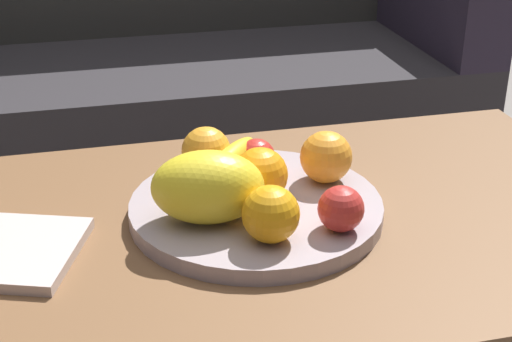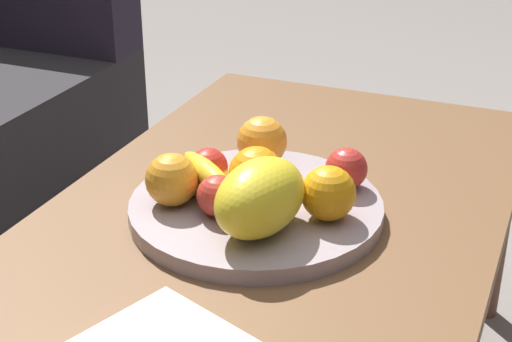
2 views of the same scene
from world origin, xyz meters
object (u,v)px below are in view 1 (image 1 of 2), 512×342
at_px(melon_large_front, 208,187).
at_px(orange_front, 326,157).
at_px(orange_left, 260,175).
at_px(apple_left, 257,157).
at_px(fruit_bowl, 256,208).
at_px(banana_bunch, 236,165).
at_px(coffee_table, 228,251).
at_px(orange_back, 206,151).
at_px(apple_right, 212,177).
at_px(orange_right, 271,214).
at_px(apple_front, 341,209).
at_px(couch, 161,83).

relative_size(melon_large_front, orange_front, 1.95).
xyz_separation_m(orange_left, apple_left, (0.02, 0.09, -0.01)).
xyz_separation_m(fruit_bowl, banana_bunch, (-0.01, 0.08, 0.04)).
xyz_separation_m(melon_large_front, orange_front, (0.20, 0.08, -0.01)).
xyz_separation_m(coffee_table, melon_large_front, (-0.03, -0.02, 0.12)).
relative_size(melon_large_front, orange_back, 2.03).
relative_size(fruit_bowl, orange_front, 4.63).
distance_m(fruit_bowl, orange_left, 0.05).
bearing_deg(apple_left, orange_front, -25.71).
relative_size(orange_front, apple_left, 1.37).
distance_m(coffee_table, apple_right, 0.11).
bearing_deg(apple_right, orange_right, -70.91).
distance_m(melon_large_front, banana_bunch, 0.14).
xyz_separation_m(orange_back, apple_right, (-0.00, -0.08, -0.01)).
relative_size(coffee_table, orange_left, 15.39).
bearing_deg(orange_right, fruit_bowl, 86.13).
height_order(orange_left, banana_bunch, orange_left).
relative_size(fruit_bowl, apple_front, 5.83).
distance_m(orange_front, orange_left, 0.12).
relative_size(fruit_bowl, orange_right, 4.79).
xyz_separation_m(couch, orange_back, (-0.05, -0.97, 0.22)).
distance_m(apple_right, banana_bunch, 0.06).
bearing_deg(fruit_bowl, melon_large_front, -153.65).
height_order(orange_back, apple_front, orange_back).
xyz_separation_m(fruit_bowl, orange_left, (0.01, 0.00, 0.05)).
distance_m(orange_right, apple_front, 0.10).
bearing_deg(couch, orange_back, -92.65).
xyz_separation_m(orange_front, orange_right, (-0.13, -0.16, -0.00)).
xyz_separation_m(coffee_table, orange_front, (0.17, 0.06, 0.11)).
xyz_separation_m(orange_right, apple_left, (0.03, 0.20, -0.01)).
bearing_deg(orange_right, apple_front, 2.19).
height_order(fruit_bowl, apple_left, apple_left).
bearing_deg(apple_front, coffee_table, 147.02).
bearing_deg(banana_bunch, orange_left, -74.11).
relative_size(melon_large_front, orange_left, 1.93).
height_order(apple_left, banana_bunch, same).
relative_size(coffee_table, fruit_bowl, 3.35).
bearing_deg(apple_front, melon_large_front, 157.72).
distance_m(orange_front, banana_bunch, 0.14).
bearing_deg(melon_large_front, couch, 86.43).
height_order(melon_large_front, orange_front, melon_large_front).
relative_size(apple_front, apple_left, 1.09).
bearing_deg(orange_front, couch, 97.20).
distance_m(apple_front, apple_right, 0.21).
bearing_deg(apple_right, melon_large_front, -105.32).
distance_m(couch, orange_front, 1.07).
relative_size(orange_back, apple_front, 1.21).
height_order(orange_front, banana_bunch, orange_front).
bearing_deg(orange_front, orange_left, -161.75).
relative_size(couch, orange_back, 21.58).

